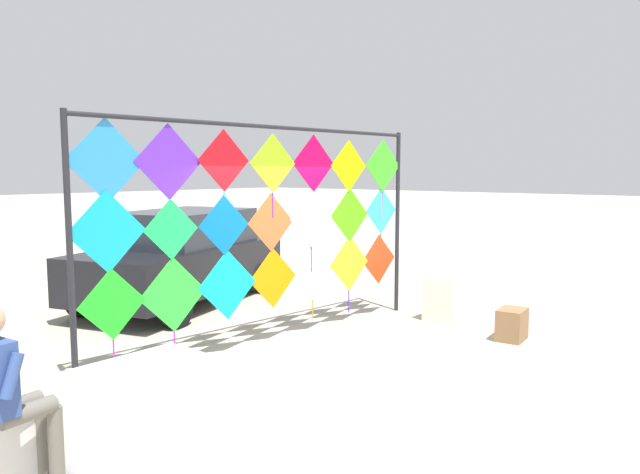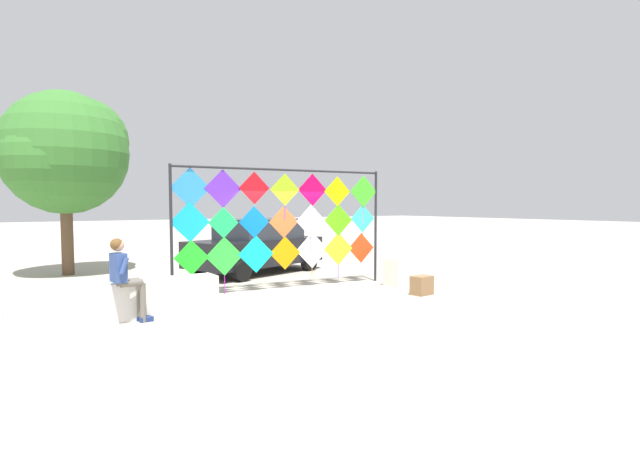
% 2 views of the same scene
% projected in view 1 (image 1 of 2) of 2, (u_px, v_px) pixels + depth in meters
% --- Properties ---
extents(ground, '(120.00, 120.00, 0.00)m').
position_uv_depth(ground, '(321.00, 354.00, 8.01)').
color(ground, '#ADA393').
extents(plaza_ledge_right, '(3.72, 0.57, 0.72)m').
position_uv_depth(plaza_ledge_right, '(488.00, 285.00, 11.01)').
color(plaza_ledge_right, silver).
rests_on(plaza_ledge_right, ground).
extents(kite_display_rack, '(5.72, 0.58, 3.13)m').
position_uv_depth(kite_display_rack, '(270.00, 214.00, 8.35)').
color(kite_display_rack, '#232328').
rests_on(kite_display_rack, ground).
extents(seated_vendor, '(0.72, 0.54, 1.57)m').
position_uv_depth(seated_vendor, '(9.00, 389.00, 4.16)').
color(seated_vendor, '#666056').
rests_on(seated_vendor, ground).
extents(parked_car, '(4.78, 3.15, 1.71)m').
position_uv_depth(parked_car, '(183.00, 257.00, 11.06)').
color(parked_car, black).
rests_on(parked_car, ground).
extents(cardboard_box_large, '(0.54, 0.41, 0.46)m').
position_uv_depth(cardboard_box_large, '(512.00, 324.00, 8.68)').
color(cardboard_box_large, olive).
rests_on(cardboard_box_large, ground).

